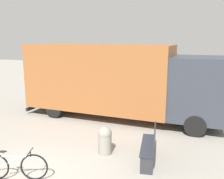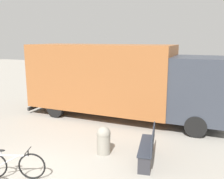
# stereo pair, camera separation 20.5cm
# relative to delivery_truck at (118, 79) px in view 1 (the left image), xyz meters

# --- Properties ---
(delivery_truck) EXTENTS (8.97, 2.67, 3.34)m
(delivery_truck) POSITION_rel_delivery_truck_xyz_m (0.00, 0.00, 0.00)
(delivery_truck) COLOR #99592D
(delivery_truck) RESTS_ON ground
(park_bench) EXTENTS (0.66, 1.70, 0.98)m
(park_bench) POSITION_rel_delivery_truck_xyz_m (2.26, -3.68, -1.27)
(park_bench) COLOR #282D38
(park_bench) RESTS_ON ground
(bicycle_middle) EXTENTS (1.65, 0.66, 0.81)m
(bicycle_middle) POSITION_rel_delivery_truck_xyz_m (-0.83, -5.89, -1.43)
(bicycle_middle) COLOR black
(bicycle_middle) RESTS_ON ground
(bollard_near_bench) EXTENTS (0.45, 0.45, 0.90)m
(bollard_near_bench) POSITION_rel_delivery_truck_xyz_m (0.80, -3.69, -1.33)
(bollard_near_bench) COLOR gray
(bollard_near_bench) RESTS_ON ground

